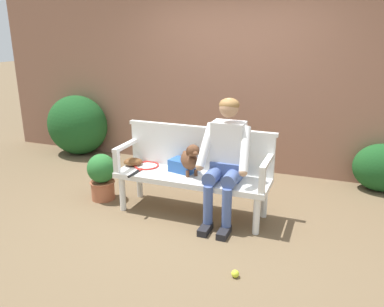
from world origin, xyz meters
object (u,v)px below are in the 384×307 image
(tennis_racket, at_px, (146,166))
(tennis_ball, at_px, (235,274))
(garden_bench, at_px, (192,180))
(potted_plant, at_px, (102,175))
(sports_bag, at_px, (183,165))
(dog_on_bench, at_px, (190,159))
(baseball_glove, at_px, (133,162))
(person_seated, at_px, (226,156))

(tennis_racket, bearing_deg, tennis_ball, -37.30)
(garden_bench, relative_size, potted_plant, 2.97)
(sports_bag, bearing_deg, dog_on_bench, -32.59)
(garden_bench, height_order, sports_bag, sports_bag)
(baseball_glove, distance_m, tennis_ball, 1.92)
(person_seated, relative_size, sports_bag, 4.76)
(garden_bench, bearing_deg, person_seated, -2.54)
(potted_plant, bearing_deg, baseball_glove, 10.44)
(person_seated, xyz_separation_m, dog_on_bench, (-0.41, 0.01, -0.08))
(person_seated, height_order, sports_bag, person_seated)
(dog_on_bench, height_order, potted_plant, dog_on_bench)
(sports_bag, bearing_deg, garden_bench, -27.65)
(baseball_glove, bearing_deg, potted_plant, 159.42)
(dog_on_bench, xyz_separation_m, sports_bag, (-0.12, 0.08, -0.12))
(dog_on_bench, relative_size, tennis_ball, 5.66)
(baseball_glove, height_order, sports_bag, sports_bag)
(dog_on_bench, bearing_deg, person_seated, -2.04)
(dog_on_bench, relative_size, tennis_racket, 0.66)
(tennis_racket, relative_size, potted_plant, 0.97)
(tennis_racket, relative_size, sports_bag, 2.01)
(sports_bag, xyz_separation_m, tennis_ball, (0.91, -1.07, -0.50))
(dog_on_bench, height_order, baseball_glove, dog_on_bench)
(dog_on_bench, distance_m, tennis_racket, 0.61)
(tennis_racket, xyz_separation_m, baseball_glove, (-0.16, -0.00, 0.04))
(tennis_racket, distance_m, sports_bag, 0.47)
(garden_bench, distance_m, person_seated, 0.51)
(garden_bench, relative_size, dog_on_bench, 4.59)
(person_seated, height_order, baseball_glove, person_seated)
(person_seated, relative_size, baseball_glove, 6.05)
(sports_bag, xyz_separation_m, potted_plant, (-1.02, -0.10, -0.22))
(potted_plant, bearing_deg, person_seated, 0.33)
(baseball_glove, height_order, potted_plant, potted_plant)
(potted_plant, bearing_deg, dog_on_bench, 1.17)
(garden_bench, relative_size, baseball_glove, 7.79)
(garden_bench, xyz_separation_m, sports_bag, (-0.14, 0.07, 0.13))
(dog_on_bench, bearing_deg, tennis_racket, 174.64)
(garden_bench, relative_size, tennis_ball, 25.97)
(dog_on_bench, distance_m, potted_plant, 1.19)
(sports_bag, relative_size, potted_plant, 0.49)
(garden_bench, distance_m, baseball_glove, 0.77)
(dog_on_bench, bearing_deg, garden_bench, 6.94)
(person_seated, bearing_deg, tennis_ball, -68.43)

